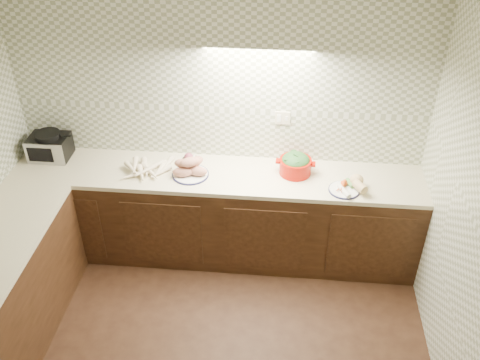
# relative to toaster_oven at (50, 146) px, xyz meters

# --- Properties ---
(room) EXTENTS (3.60, 3.60, 2.60)m
(room) POSITION_rel_toaster_oven_xyz_m (1.53, -1.62, 0.61)
(room) COLOR black
(room) RESTS_ON ground
(counter) EXTENTS (3.60, 3.60, 0.90)m
(counter) POSITION_rel_toaster_oven_xyz_m (0.85, -0.94, -0.57)
(counter) COLOR black
(counter) RESTS_ON ground
(toaster_oven) EXTENTS (0.35, 0.27, 0.25)m
(toaster_oven) POSITION_rel_toaster_oven_xyz_m (0.00, 0.00, 0.00)
(toaster_oven) COLOR black
(toaster_oven) RESTS_ON counter
(parsnip_pile) EXTENTS (0.44, 0.48, 0.07)m
(parsnip_pile) POSITION_rel_toaster_oven_xyz_m (0.92, -0.12, -0.08)
(parsnip_pile) COLOR #F7E7C5
(parsnip_pile) RESTS_ON counter
(sweet_potato_plate) EXTENTS (0.32, 0.32, 0.18)m
(sweet_potato_plate) POSITION_rel_toaster_oven_xyz_m (1.31, -0.16, -0.05)
(sweet_potato_plate) COLOR #16163C
(sweet_potato_plate) RESTS_ON counter
(onion_bowl) EXTENTS (0.15, 0.15, 0.12)m
(onion_bowl) POSITION_rel_toaster_oven_xyz_m (1.28, -0.00, -0.07)
(onion_bowl) COLOR black
(onion_bowl) RESTS_ON counter
(dutch_oven) EXTENTS (0.35, 0.30, 0.19)m
(dutch_oven) POSITION_rel_toaster_oven_xyz_m (2.21, -0.05, -0.02)
(dutch_oven) COLOR #AB0B00
(dutch_oven) RESTS_ON counter
(veg_plate) EXTENTS (0.33, 0.33, 0.12)m
(veg_plate) POSITION_rel_toaster_oven_xyz_m (2.67, -0.24, -0.07)
(veg_plate) COLOR #16163C
(veg_plate) RESTS_ON counter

